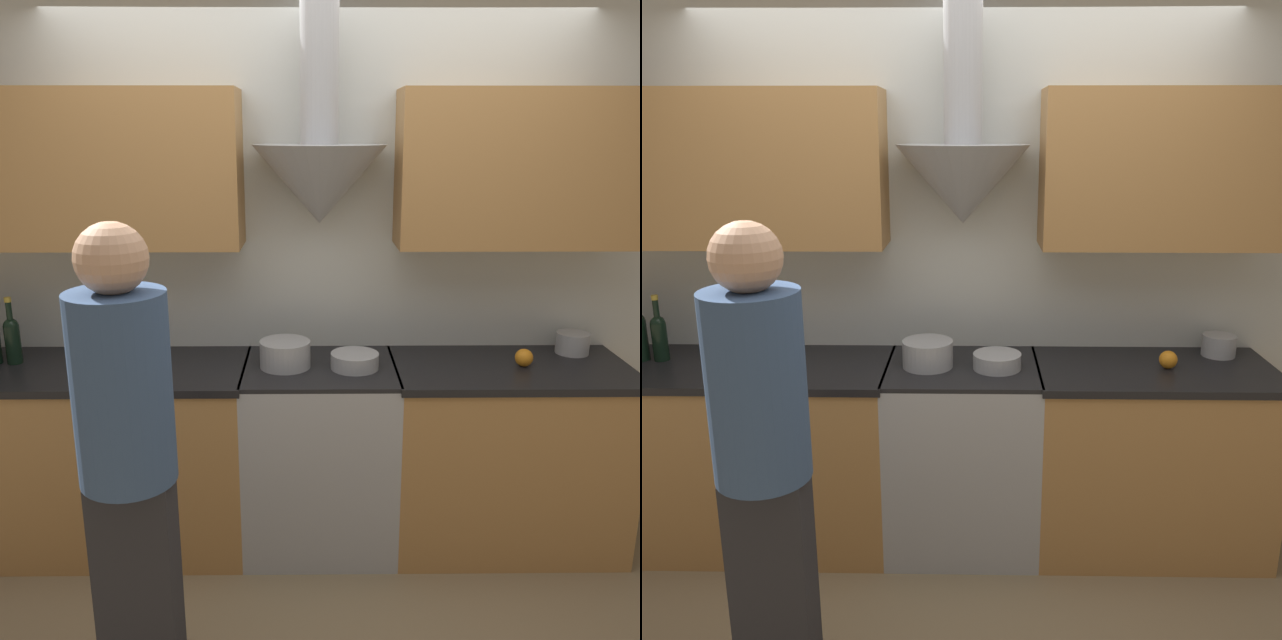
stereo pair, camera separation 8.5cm
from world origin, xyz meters
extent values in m
plane|color=#847051|center=(0.00, 0.00, 0.00)|extent=(12.00, 12.00, 0.00)
cube|color=silver|center=(0.00, 0.67, 1.30)|extent=(8.40, 0.06, 2.60)
cone|color=#A8AAAF|center=(0.00, 0.48, 1.73)|extent=(0.61, 0.61, 0.35)
cylinder|color=#A8AAAF|center=(0.00, 0.48, 2.23)|extent=(0.17, 0.17, 0.64)
cube|color=#B27F47|center=(-1.12, 0.49, 1.80)|extent=(1.54, 0.32, 0.70)
cube|color=#B27F47|center=(0.90, 0.49, 1.80)|extent=(1.08, 0.32, 0.70)
cube|color=#B27F47|center=(-1.12, 0.34, 0.44)|extent=(1.54, 0.60, 0.88)
cube|color=black|center=(-1.12, 0.34, 0.89)|extent=(1.56, 0.62, 0.03)
cube|color=#B27F47|center=(0.90, 0.34, 0.44)|extent=(1.08, 0.60, 0.88)
cube|color=black|center=(0.90, 0.34, 0.89)|extent=(1.11, 0.62, 0.03)
cube|color=#A8AAAF|center=(0.00, 0.34, 0.45)|extent=(0.71, 0.60, 0.89)
cube|color=black|center=(0.00, 0.05, 0.41)|extent=(0.50, 0.01, 0.40)
cube|color=black|center=(0.00, 0.34, 0.90)|extent=(0.71, 0.60, 0.02)
cube|color=#A8AAAF|center=(0.00, 0.61, 0.84)|extent=(0.71, 0.06, 0.10)
cylinder|color=black|center=(-1.44, 0.40, 1.00)|extent=(0.07, 0.07, 0.18)
sphere|color=black|center=(-1.44, 0.40, 1.10)|extent=(0.07, 0.07, 0.07)
cylinder|color=black|center=(-1.44, 0.40, 1.16)|extent=(0.03, 0.03, 0.10)
cylinder|color=gold|center=(-1.44, 0.40, 1.22)|extent=(0.03, 0.03, 0.02)
cylinder|color=#A8AAAF|center=(-0.16, 0.33, 0.97)|extent=(0.23, 0.23, 0.12)
cylinder|color=#A8AAAF|center=(0.16, 0.31, 0.95)|extent=(0.22, 0.22, 0.07)
sphere|color=orange|center=(0.95, 0.33, 0.95)|extent=(0.08, 0.08, 0.08)
cylinder|color=#A8AAAF|center=(1.24, 0.52, 0.96)|extent=(0.16, 0.16, 0.10)
cube|color=#28282D|center=(-0.61, -0.70, 0.45)|extent=(0.26, 0.17, 0.91)
cylinder|color=#38517A|center=(-0.61, -0.70, 1.21)|extent=(0.30, 0.30, 0.61)
sphere|color=tan|center=(-0.61, -0.70, 1.61)|extent=(0.22, 0.22, 0.22)
camera|label=1|loc=(-0.03, -2.63, 1.98)|focal=38.00mm
camera|label=2|loc=(0.05, -2.63, 1.98)|focal=38.00mm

